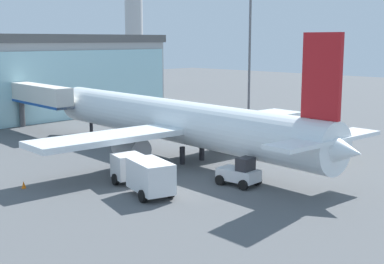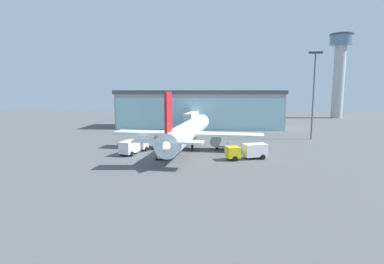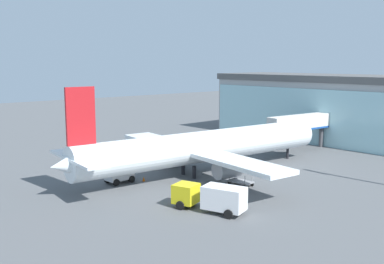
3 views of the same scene
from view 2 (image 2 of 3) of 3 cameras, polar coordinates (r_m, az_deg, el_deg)
name	(u,v)px [view 2 (image 2 of 3)]	position (r m, az deg, el deg)	size (l,w,h in m)	color
ground	(183,152)	(58.93, -1.67, -3.81)	(240.00, 240.00, 0.00)	#545659
terminal_building	(200,109)	(97.89, 1.44, 4.44)	(53.59, 17.79, 12.02)	#9E9E9E
jet_bridge	(192,117)	(85.15, 0.02, 2.86)	(3.30, 13.88, 5.83)	silver
control_tower	(340,67)	(145.85, 26.29, 11.07)	(9.50, 9.50, 35.70)	#B7B7B7
apron_light_mast	(314,89)	(78.78, 22.17, 7.63)	(3.20, 0.40, 21.16)	#59595E
airplane	(188,131)	(62.37, -0.70, 0.17)	(30.84, 40.38, 11.80)	white
catering_truck	(134,146)	(58.36, -11.08, -2.61)	(4.13, 7.62, 2.65)	silver
fuel_truck	(248,151)	(53.55, 10.59, -3.55)	(7.61, 4.61, 2.65)	yellow
baggage_cart	(222,146)	(62.19, 5.77, -2.76)	(2.98, 1.94, 1.50)	gray
pushback_tug	(163,153)	(53.06, -5.56, -4.10)	(2.37, 3.32, 2.30)	silver
safety_cone_nose	(173,154)	(55.55, -3.63, -4.26)	(0.36, 0.36, 0.55)	orange
safety_cone_wingtip	(118,145)	(67.20, -13.98, -2.34)	(0.36, 0.36, 0.55)	orange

